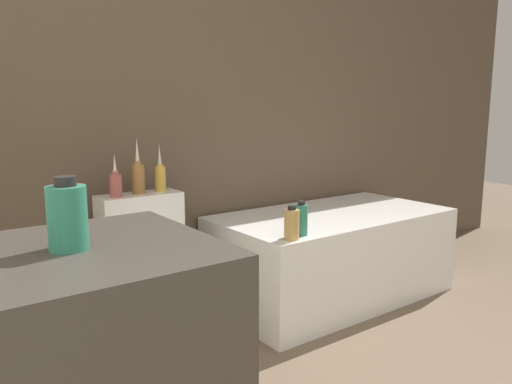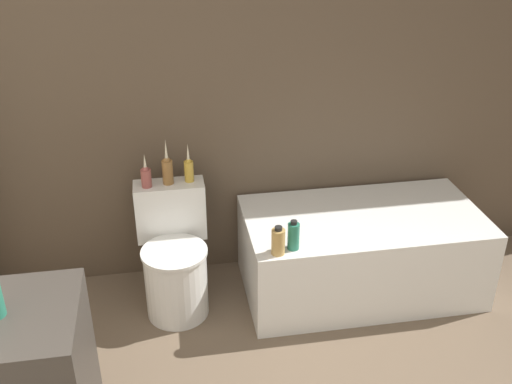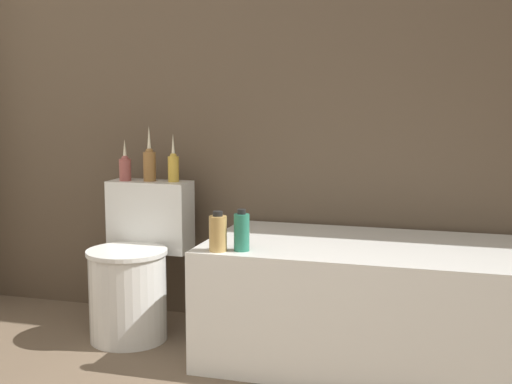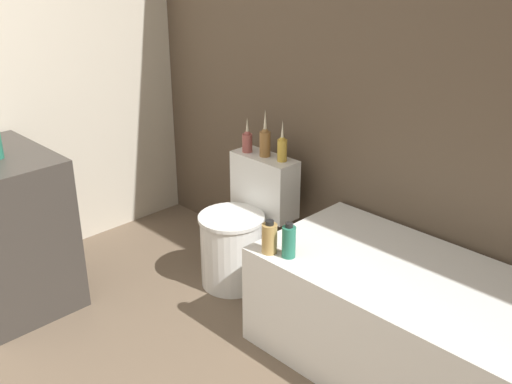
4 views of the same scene
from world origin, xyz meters
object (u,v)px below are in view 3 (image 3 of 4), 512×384
at_px(vase_bronze, 173,166).
at_px(shampoo_bottle_tall, 218,233).
at_px(toilet, 135,270).
at_px(bathtub, 371,302).
at_px(vase_gold, 125,167).
at_px(vase_silver, 149,163).
at_px(shampoo_bottle_short, 242,232).

xyz_separation_m(vase_bronze, shampoo_bottle_tall, (0.42, -0.53, -0.21)).
bearing_deg(toilet, shampoo_bottle_tall, -31.54).
xyz_separation_m(bathtub, vase_bronze, (-1.01, 0.22, 0.54)).
relative_size(bathtub, vase_gold, 6.91).
relative_size(vase_silver, shampoo_bottle_tall, 1.66).
relative_size(vase_gold, shampoo_bottle_short, 1.19).
xyz_separation_m(vase_gold, shampoo_bottle_short, (0.75, -0.46, -0.19)).
bearing_deg(toilet, vase_silver, 90.00).
height_order(bathtub, vase_silver, vase_silver).
distance_m(toilet, vase_bronze, 0.54).
distance_m(toilet, vase_gold, 0.52).
bearing_deg(shampoo_bottle_tall, vase_bronze, 128.29).
bearing_deg(vase_bronze, vase_gold, -172.47).
distance_m(vase_gold, vase_bronze, 0.25).
relative_size(bathtub, vase_silver, 5.16).
bearing_deg(bathtub, toilet, 178.96).
relative_size(shampoo_bottle_tall, shampoo_bottle_short, 0.96).
height_order(bathtub, toilet, toilet).
relative_size(bathtub, vase_bronze, 5.99).
xyz_separation_m(vase_silver, vase_bronze, (0.12, 0.01, -0.01)).
bearing_deg(vase_silver, vase_bronze, 5.16).
height_order(bathtub, shampoo_bottle_short, shampoo_bottle_short).
relative_size(bathtub, shampoo_bottle_tall, 8.57).
bearing_deg(bathtub, shampoo_bottle_short, -150.76).
bearing_deg(vase_silver, toilet, -90.00).
relative_size(vase_silver, vase_bronze, 1.16).
bearing_deg(vase_silver, shampoo_bottle_tall, -43.84).
xyz_separation_m(toilet, shampoo_bottle_short, (0.63, -0.30, 0.28)).
distance_m(bathtub, vase_gold, 1.37).
distance_m(vase_gold, shampoo_bottle_tall, 0.85).
bearing_deg(vase_bronze, bathtub, -12.31).
relative_size(vase_gold, vase_bronze, 0.87).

